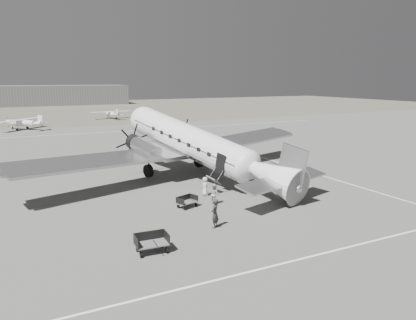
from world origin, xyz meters
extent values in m
plane|color=#61615F|center=(0.00, 0.00, 0.00)|extent=(260.00, 260.00, 0.00)
cube|color=white|center=(0.00, -14.00, 0.01)|extent=(60.00, 0.15, 0.01)
cube|color=white|center=(12.00, 0.00, 0.01)|extent=(0.15, 80.00, 0.01)
cube|color=white|center=(0.00, 40.00, 0.01)|extent=(90.00, 0.15, 0.01)
cube|color=#58554A|center=(0.00, 95.00, 0.00)|extent=(260.00, 90.00, 0.01)
cube|color=slate|center=(5.00, 120.00, 3.00)|extent=(42.00, 14.00, 6.00)
cube|color=#5E5E5E|center=(5.00, 120.00, 6.30)|extent=(42.00, 14.00, 0.60)
imported|color=#2C2C2C|center=(-3.24, -8.13, 0.90)|extent=(0.78, 0.75, 1.80)
imported|color=#AEAEAC|center=(-1.06, -3.94, 0.76)|extent=(0.63, 0.78, 1.52)
imported|color=silver|center=(-0.73, -1.72, 0.74)|extent=(0.72, 0.85, 1.49)
camera|label=1|loc=(-14.18, -28.87, 8.94)|focal=35.00mm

